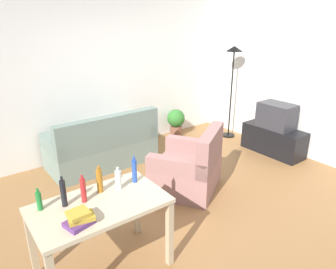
{
  "coord_description": "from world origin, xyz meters",
  "views": [
    {
      "loc": [
        -2.45,
        -2.83,
        2.34
      ],
      "look_at": [
        0.1,
        0.5,
        0.75
      ],
      "focal_mm": 33.56,
      "sensor_mm": 36.0,
      "label": 1
    }
  ],
  "objects": [
    {
      "name": "bottle_blue",
      "position": [
        -1.01,
        -0.39,
        0.89
      ],
      "size": [
        0.05,
        0.05,
        0.28
      ],
      "color": "#2347A3",
      "rests_on": "desk"
    },
    {
      "name": "book_stack",
      "position": [
        -1.73,
        -0.72,
        0.81
      ],
      "size": [
        0.26,
        0.21,
        0.12
      ],
      "color": "#593372",
      "rests_on": "desk"
    },
    {
      "name": "bottle_amber",
      "position": [
        -1.37,
        -0.35,
        0.88
      ],
      "size": [
        0.06,
        0.06,
        0.27
      ],
      "color": "#9E6019",
      "rests_on": "desk"
    },
    {
      "name": "armchair",
      "position": [
        0.21,
        0.14,
        0.32
      ],
      "size": [
        1.21,
        1.19,
        0.92
      ],
      "rotation": [
        0.0,
        0.0,
        3.7
      ],
      "color": "#996B66",
      "rests_on": "ground_plane"
    },
    {
      "name": "wall_rear",
      "position": [
        0.0,
        2.2,
        1.35
      ],
      "size": [
        5.2,
        0.1,
        2.7
      ],
      "primitive_type": "cube",
      "color": "silver",
      "rests_on": "ground_plane"
    },
    {
      "name": "ground_plane",
      "position": [
        0.0,
        0.0,
        -0.01
      ],
      "size": [
        5.2,
        4.4,
        0.02
      ],
      "primitive_type": "cube",
      "color": "olive"
    },
    {
      "name": "couch",
      "position": [
        -0.41,
        1.59,
        0.31
      ],
      "size": [
        1.71,
        0.84,
        0.92
      ],
      "rotation": [
        0.0,
        0.0,
        3.14
      ],
      "color": "slate",
      "rests_on": "ground_plane"
    },
    {
      "name": "tv_stand",
      "position": [
        2.25,
        0.18,
        0.24
      ],
      "size": [
        0.44,
        1.1,
        0.48
      ],
      "rotation": [
        0.0,
        0.0,
        1.57
      ],
      "color": "black",
      "rests_on": "ground_plane"
    },
    {
      "name": "bottle_green",
      "position": [
        -1.92,
        -0.31,
        0.85
      ],
      "size": [
        0.05,
        0.05,
        0.21
      ],
      "color": "#1E722D",
      "rests_on": "desk"
    },
    {
      "name": "bottle_clear",
      "position": [
        -1.21,
        -0.42,
        0.86
      ],
      "size": [
        0.06,
        0.06,
        0.23
      ],
      "color": "silver",
      "rests_on": "desk"
    },
    {
      "name": "bottle_red",
      "position": [
        -1.56,
        -0.42,
        0.88
      ],
      "size": [
        0.05,
        0.05,
        0.27
      ],
      "color": "#AD2323",
      "rests_on": "desk"
    },
    {
      "name": "tv",
      "position": [
        2.25,
        0.18,
        0.7
      ],
      "size": [
        0.41,
        0.6,
        0.44
      ],
      "rotation": [
        0.0,
        0.0,
        1.57
      ],
      "color": "#2D2D33",
      "rests_on": "tv_stand"
    },
    {
      "name": "bottle_dark",
      "position": [
        -1.73,
        -0.38,
        0.89
      ],
      "size": [
        0.05,
        0.05,
        0.29
      ],
      "color": "black",
      "rests_on": "desk"
    },
    {
      "name": "desk",
      "position": [
        -1.47,
        -0.53,
        0.65
      ],
      "size": [
        1.21,
        0.72,
        0.76
      ],
      "rotation": [
        0.0,
        0.0,
        -0.02
      ],
      "color": "#C6B28E",
      "rests_on": "ground_plane"
    },
    {
      "name": "torchiere_lamp",
      "position": [
        2.25,
        1.25,
        1.41
      ],
      "size": [
        0.32,
        0.32,
        1.81
      ],
      "color": "black",
      "rests_on": "ground_plane"
    },
    {
      "name": "wall_right",
      "position": [
        2.6,
        0.0,
        1.35
      ],
      "size": [
        0.1,
        4.4,
        2.7
      ],
      "primitive_type": "cube",
      "color": "silver",
      "rests_on": "ground_plane"
    },
    {
      "name": "potted_plant",
      "position": [
        1.37,
        1.9,
        0.33
      ],
      "size": [
        0.36,
        0.36,
        0.57
      ],
      "color": "brown",
      "rests_on": "ground_plane"
    }
  ]
}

